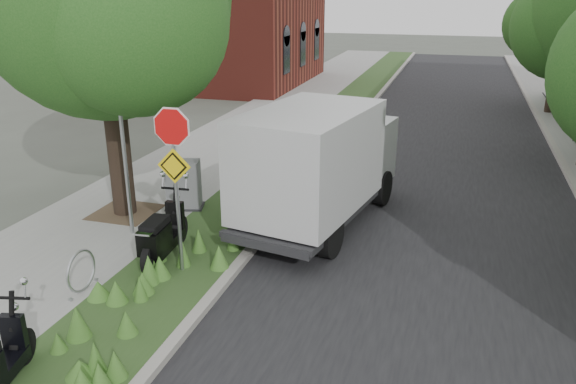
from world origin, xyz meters
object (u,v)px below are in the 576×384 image
object	(u,v)px
box_truck	(319,160)
sign_assembly	(174,157)
utility_cabinet	(184,185)
scooter_near	(160,240)

from	to	relation	value
box_truck	sign_assembly	bearing A→B (deg)	-120.43
box_truck	utility_cabinet	xyz separation A→B (m)	(-3.24, -0.21, -0.85)
sign_assembly	utility_cabinet	bearing A→B (deg)	115.64
sign_assembly	box_truck	size ratio (longest dim) A/B	0.59
sign_assembly	scooter_near	world-z (taller)	sign_assembly
scooter_near	box_truck	distance (m)	3.88
scooter_near	box_truck	world-z (taller)	box_truck
scooter_near	utility_cabinet	bearing A→B (deg)	107.84
sign_assembly	box_truck	world-z (taller)	sign_assembly
box_truck	utility_cabinet	distance (m)	3.35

